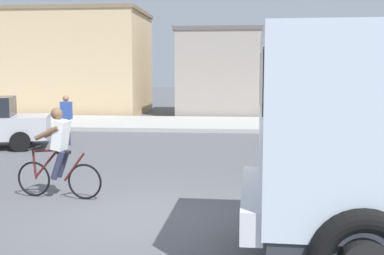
% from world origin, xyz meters
% --- Properties ---
extents(ground_plane, '(120.00, 120.00, 0.00)m').
position_xyz_m(ground_plane, '(0.00, 0.00, 0.00)').
color(ground_plane, '#56565B').
extents(sidewalk_far, '(80.00, 5.00, 0.16)m').
position_xyz_m(sidewalk_far, '(0.00, 13.24, 0.08)').
color(sidewalk_far, '#ADADA8').
rests_on(sidewalk_far, ground).
extents(cyclist, '(1.72, 0.52, 1.72)m').
position_xyz_m(cyclist, '(-1.75, 1.03, 0.86)').
color(cyclist, black).
rests_on(cyclist, ground).
extents(car_white_mid, '(4.28, 2.56, 1.60)m').
position_xyz_m(car_white_mid, '(5.15, 7.75, 0.82)').
color(car_white_mid, white).
rests_on(car_white_mid, ground).
extents(pedestrian_near_kerb, '(0.34, 0.22, 1.62)m').
position_xyz_m(pedestrian_near_kerb, '(-3.88, 7.30, 0.85)').
color(pedestrian_near_kerb, '#2D334C').
rests_on(pedestrian_near_kerb, ground).
extents(building_corner_left, '(11.32, 5.74, 5.69)m').
position_xyz_m(building_corner_left, '(-9.18, 18.89, 2.85)').
color(building_corner_left, '#D1B284').
rests_on(building_corner_left, ground).
extents(building_mid_block, '(11.49, 5.10, 4.57)m').
position_xyz_m(building_mid_block, '(4.15, 18.46, 2.29)').
color(building_mid_block, '#9E9389').
rests_on(building_mid_block, ground).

